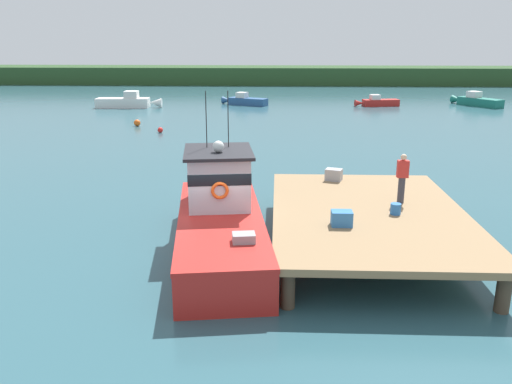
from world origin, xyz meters
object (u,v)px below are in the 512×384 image
object	(u,v)px
crate_stack_mid_dock	(334,175)
moored_boat_far_right	(245,101)
main_fishing_boat	(220,216)
mooring_buoy_spare_mooring	(137,123)
deckhand_by_the_boat	(402,177)
moored_boat_far_left	(378,102)
mooring_buoy_inshore	(160,130)
crate_stack_near_edge	(342,218)
moored_boat_near_channel	(477,101)
moored_boat_outer_mooring	(127,102)
bait_bucket	(396,209)

from	to	relation	value
crate_stack_mid_dock	moored_boat_far_right	distance (m)	33.50
main_fishing_boat	mooring_buoy_spare_mooring	world-z (taller)	main_fishing_boat
moored_boat_far_right	deckhand_by_the_boat	bearing A→B (deg)	-78.46
main_fishing_boat	moored_boat_far_left	world-z (taller)	main_fishing_boat
mooring_buoy_inshore	crate_stack_near_edge	bearing A→B (deg)	-65.33
main_fishing_boat	deckhand_by_the_boat	distance (m)	6.03
moored_boat_far_right	main_fishing_boat	bearing A→B (deg)	-87.73
crate_stack_mid_dock	mooring_buoy_spare_mooring	distance (m)	23.45
moored_boat_far_left	moored_boat_near_channel	xyz separation A→B (m)	(9.68, 0.53, 0.09)
deckhand_by_the_boat	moored_boat_near_channel	size ratio (longest dim) A/B	0.32
crate_stack_mid_dock	moored_boat_near_channel	distance (m)	37.45
main_fishing_boat	moored_boat_outer_mooring	xyz separation A→B (m)	(-12.51, 34.33, -0.47)
bait_bucket	moored_boat_near_channel	size ratio (longest dim) A/B	0.07
main_fishing_boat	deckhand_by_the_boat	xyz separation A→B (m)	(5.84, 1.08, 1.05)
crate_stack_mid_dock	moored_boat_near_channel	size ratio (longest dim) A/B	0.12
crate_stack_near_edge	bait_bucket	world-z (taller)	crate_stack_near_edge
bait_bucket	moored_boat_far_right	bearing A→B (deg)	100.55
crate_stack_mid_dock	deckhand_by_the_boat	bearing A→B (deg)	-55.11
moored_boat_far_left	moored_boat_near_channel	bearing A→B (deg)	3.16
main_fishing_boat	mooring_buoy_spare_mooring	distance (m)	25.09
crate_stack_near_edge	mooring_buoy_inshore	xyz separation A→B (m)	(-10.09, 21.97, -1.23)
crate_stack_mid_dock	mooring_buoy_inshore	distance (m)	19.89
moored_boat_far_left	moored_boat_outer_mooring	bearing A→B (deg)	-174.82
deckhand_by_the_boat	moored_boat_far_right	bearing A→B (deg)	101.54
moored_boat_far_right	mooring_buoy_inshore	xyz separation A→B (m)	(-4.98, -16.11, -0.23)
crate_stack_mid_dock	main_fishing_boat	bearing A→B (deg)	-135.81
crate_stack_near_edge	moored_boat_outer_mooring	xyz separation A→B (m)	(-16.16, 35.55, -0.88)
crate_stack_mid_dock	mooring_buoy_inshore	size ratio (longest dim) A/B	1.59
moored_boat_far_right	mooring_buoy_spare_mooring	bearing A→B (deg)	-118.70
crate_stack_mid_dock	crate_stack_near_edge	bearing A→B (deg)	-93.14
mooring_buoy_spare_mooring	mooring_buoy_inshore	bearing A→B (deg)	-49.38
moored_boat_far_left	mooring_buoy_inshore	bearing A→B (deg)	-138.72
moored_boat_outer_mooring	moored_boat_far_left	size ratio (longest dim) A/B	1.40
crate_stack_near_edge	moored_boat_outer_mooring	distance (m)	39.06
moored_boat_near_channel	mooring_buoy_inshore	bearing A→B (deg)	-149.47
main_fishing_boat	moored_boat_near_channel	world-z (taller)	main_fishing_boat
crate_stack_mid_dock	moored_boat_outer_mooring	world-z (taller)	crate_stack_mid_dock
moored_boat_far_left	mooring_buoy_spare_mooring	size ratio (longest dim) A/B	8.92
main_fishing_boat	moored_boat_far_right	size ratio (longest dim) A/B	2.09
moored_boat_far_right	moored_boat_near_channel	bearing A→B (deg)	0.46
deckhand_by_the_boat	moored_boat_near_channel	bearing A→B (deg)	66.89
moored_boat_outer_mooring	mooring_buoy_spare_mooring	bearing A→B (deg)	-71.04
crate_stack_near_edge	moored_boat_far_right	size ratio (longest dim) A/B	0.13
bait_bucket	mooring_buoy_spare_mooring	bearing A→B (deg)	121.04
mooring_buoy_inshore	mooring_buoy_spare_mooring	bearing A→B (deg)	130.62
main_fishing_boat	moored_boat_far_right	bearing A→B (deg)	92.27
crate_stack_mid_dock	moored_boat_outer_mooring	xyz separation A→B (m)	(-16.44, 30.51, -0.88)
mooring_buoy_spare_mooring	deckhand_by_the_boat	bearing A→B (deg)	-56.87
crate_stack_near_edge	mooring_buoy_spare_mooring	world-z (taller)	crate_stack_near_edge
moored_boat_far_left	moored_boat_far_right	world-z (taller)	moored_boat_far_right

